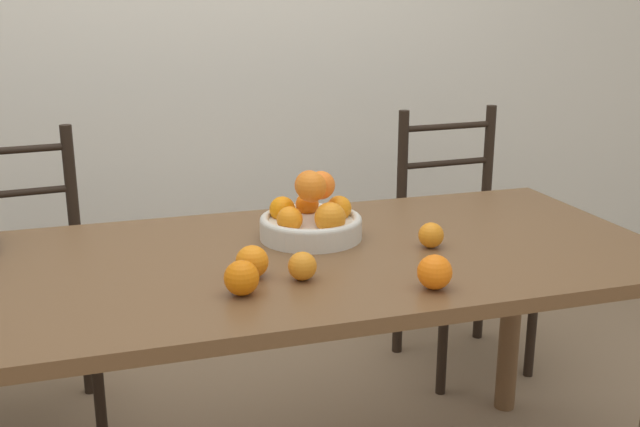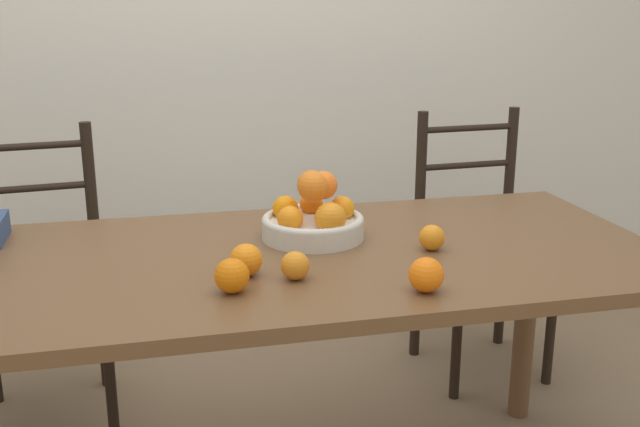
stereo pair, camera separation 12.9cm
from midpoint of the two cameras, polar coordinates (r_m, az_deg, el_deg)
wall_back at (r=3.22m, az=-6.30°, el=14.43°), size 8.00×0.06×2.60m
dining_table at (r=1.90m, az=-0.13°, el=-5.86°), size 1.88×0.85×0.77m
fruit_bowl at (r=1.98m, az=1.38°, el=-0.26°), size 0.27×0.27×0.18m
orange_loose_0 at (r=1.69m, az=0.29°, el=-4.02°), size 0.07×0.07×0.07m
orange_loose_1 at (r=1.65m, az=10.34°, el=-4.65°), size 0.08×0.08×0.08m
orange_loose_2 at (r=1.72m, az=-3.52°, el=-3.58°), size 0.08×0.08×0.08m
orange_loose_3 at (r=1.62m, az=-4.46°, el=-4.78°), size 0.08×0.08×0.08m
orange_loose_4 at (r=1.92m, az=10.44°, el=-1.84°), size 0.07×0.07×0.07m
chair_left at (r=2.63m, az=-19.26°, el=-5.02°), size 0.46×0.44×0.99m
chair_right at (r=2.90m, az=13.30°, el=-2.57°), size 0.44×0.42×0.99m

